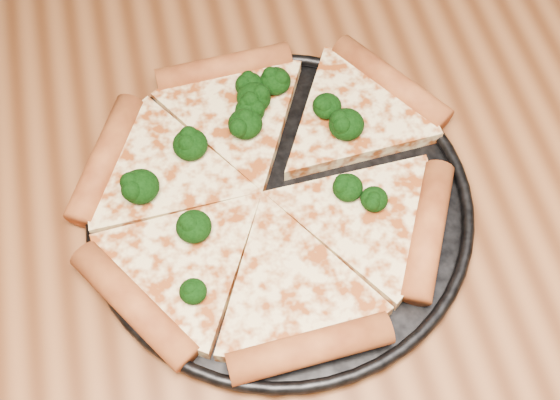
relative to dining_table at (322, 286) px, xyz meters
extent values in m
cube|color=brown|center=(0.00, 0.00, 0.07)|extent=(1.20, 0.90, 0.04)
cylinder|color=black|center=(-0.03, 0.05, 0.09)|extent=(0.34, 0.34, 0.01)
torus|color=black|center=(-0.03, 0.05, 0.10)|extent=(0.35, 0.35, 0.01)
cylinder|color=#C06230|center=(0.10, 0.15, 0.11)|extent=(0.10, 0.13, 0.03)
cylinder|color=#C06230|center=(-0.05, 0.21, 0.11)|extent=(0.14, 0.03, 0.03)
cylinder|color=#C06230|center=(-0.18, 0.13, 0.11)|extent=(0.09, 0.13, 0.03)
cylinder|color=#C06230|center=(-0.17, -0.03, 0.11)|extent=(0.10, 0.13, 0.03)
cylinder|color=#C06230|center=(-0.04, -0.10, 0.11)|extent=(0.14, 0.03, 0.03)
cylinder|color=#C06230|center=(0.09, -0.01, 0.11)|extent=(0.09, 0.13, 0.03)
ellipsoid|color=black|center=(-0.04, 0.14, 0.12)|extent=(0.03, 0.03, 0.02)
ellipsoid|color=black|center=(-0.05, 0.13, 0.12)|extent=(0.03, 0.03, 0.02)
ellipsoid|color=black|center=(-0.11, 0.03, 0.12)|extent=(0.03, 0.03, 0.02)
ellipsoid|color=black|center=(-0.03, 0.15, 0.12)|extent=(0.03, 0.03, 0.02)
ellipsoid|color=black|center=(-0.03, 0.17, 0.12)|extent=(0.03, 0.03, 0.02)
ellipsoid|color=black|center=(-0.15, 0.08, 0.12)|extent=(0.03, 0.03, 0.03)
ellipsoid|color=black|center=(0.03, 0.13, 0.12)|extent=(0.03, 0.03, 0.02)
ellipsoid|color=black|center=(-0.10, 0.11, 0.12)|extent=(0.03, 0.03, 0.02)
ellipsoid|color=black|center=(-0.12, -0.03, 0.12)|extent=(0.02, 0.02, 0.02)
ellipsoid|color=black|center=(0.04, 0.10, 0.12)|extent=(0.03, 0.03, 0.03)
ellipsoid|color=black|center=(-0.01, 0.17, 0.12)|extent=(0.03, 0.03, 0.02)
ellipsoid|color=black|center=(0.05, 0.02, 0.12)|extent=(0.02, 0.02, 0.02)
ellipsoid|color=black|center=(0.03, 0.04, 0.12)|extent=(0.03, 0.03, 0.02)
ellipsoid|color=black|center=(-0.16, 0.09, 0.12)|extent=(0.02, 0.02, 0.02)
camera|label=1|loc=(-0.11, -0.28, 0.69)|focal=48.15mm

